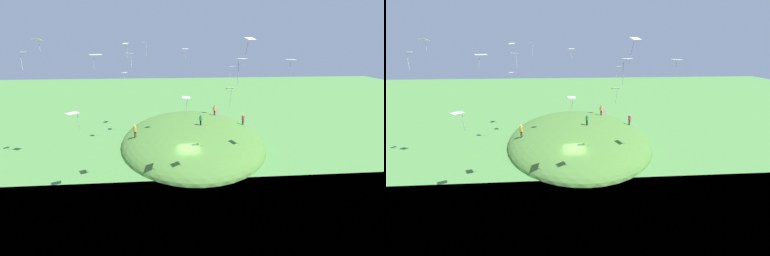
{
  "view_description": "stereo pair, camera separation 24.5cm",
  "coord_description": "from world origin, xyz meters",
  "views": [
    {
      "loc": [
        -29.83,
        2.05,
        14.34
      ],
      "look_at": [
        2.3,
        -0.62,
        3.94
      ],
      "focal_mm": 25.46,
      "sensor_mm": 36.0,
      "label": 1
    },
    {
      "loc": [
        -29.85,
        1.81,
        14.34
      ],
      "look_at": [
        2.3,
        -0.62,
        3.94
      ],
      "focal_mm": 25.46,
      "sensor_mm": 36.0,
      "label": 2
    }
  ],
  "objects": [
    {
      "name": "kite_0",
      "position": [
        -11.09,
        8.74,
        9.48
      ],
      "size": [
        0.99,
        0.97,
        1.43
      ],
      "color": "white"
    },
    {
      "name": "kite_13",
      "position": [
        -4.79,
        5.63,
        13.25
      ],
      "size": [
        1.23,
        1.1,
        1.33
      ],
      "color": "white"
    },
    {
      "name": "kite_2",
      "position": [
        3.74,
        18.75,
        12.87
      ],
      "size": [
        0.93,
        0.87,
        2.02
      ],
      "color": "white"
    },
    {
      "name": "kite_8",
      "position": [
        14.49,
        -8.05,
        10.27
      ],
      "size": [
        1.36,
        1.42,
        1.67
      ],
      "color": "silver"
    },
    {
      "name": "kite_10",
      "position": [
        16.69,
        9.45,
        9.13
      ],
      "size": [
        1.18,
        0.97,
        2.19
      ],
      "color": "white"
    },
    {
      "name": "person_near_shore",
      "position": [
        10.37,
        -9.33,
        2.7
      ],
      "size": [
        0.53,
        0.53,
        1.72
      ],
      "rotation": [
        0.0,
        0.0,
        4.94
      ],
      "color": "#253544",
      "rests_on": "grass_hill"
    },
    {
      "name": "kite_5",
      "position": [
        7.81,
        7.62,
        13.79
      ],
      "size": [
        0.82,
        0.93,
        1.98
      ],
      "color": "white"
    },
    {
      "name": "ground_plane",
      "position": [
        0.0,
        0.0,
        0.0
      ],
      "size": [
        160.0,
        160.0,
        0.0
      ],
      "primitive_type": "plane",
      "color": "#4E883F"
    },
    {
      "name": "kite_11",
      "position": [
        -9.7,
        -3.23,
        12.93
      ],
      "size": [
        1.1,
        1.05,
        1.98
      ],
      "color": "white"
    },
    {
      "name": "person_walking_path",
      "position": [
        14.49,
        -5.48,
        3.3
      ],
      "size": [
        0.47,
        0.47,
        1.8
      ],
      "rotation": [
        0.0,
        0.0,
        1.52
      ],
      "color": "#373A27",
      "rests_on": "grass_hill"
    },
    {
      "name": "kite_12",
      "position": [
        5.77,
        -0.02,
        13.26
      ],
      "size": [
        0.88,
        0.95,
        1.19
      ],
      "color": "white"
    },
    {
      "name": "kite_6",
      "position": [
        10.88,
        5.45,
        13.94
      ],
      "size": [
        0.87,
        0.7,
        1.97
      ],
      "color": "white"
    },
    {
      "name": "person_watching_kites",
      "position": [
        7.53,
        -2.31,
        3.62
      ],
      "size": [
        0.44,
        0.44,
        1.57
      ],
      "rotation": [
        0.0,
        0.0,
        4.64
      ],
      "color": "black",
      "rests_on": "grass_hill"
    },
    {
      "name": "person_with_child",
      "position": [
        5.98,
        6.92,
        2.74
      ],
      "size": [
        0.64,
        0.64,
        1.84
      ],
      "rotation": [
        0.0,
        0.0,
        2.36
      ],
      "color": "#41342F",
      "rests_on": "grass_hill"
    },
    {
      "name": "kite_7",
      "position": [
        -4.63,
        0.5,
        9.12
      ],
      "size": [
        1.07,
        0.77,
        1.97
      ],
      "color": "silver"
    },
    {
      "name": "grass_hill",
      "position": [
        8.73,
        -1.18,
        0.0
      ],
      "size": [
        28.49,
        20.79,
        5.33
      ],
      "primitive_type": "ellipsoid",
      "color": "#4B7D32",
      "rests_on": "ground_plane"
    },
    {
      "name": "kite_9",
      "position": [
        -1.18,
        -4.43,
        9.32
      ],
      "size": [
        0.8,
        1.01,
        2.04
      ],
      "color": "white"
    },
    {
      "name": "kite_4",
      "position": [
        -6.53,
        -4.71,
        14.32
      ],
      "size": [
        0.92,
        1.06,
        2.32
      ],
      "color": "white"
    },
    {
      "name": "kite_14",
      "position": [
        -1.11,
        -10.84,
        12.32
      ],
      "size": [
        1.32,
        1.24,
        1.78
      ],
      "color": "silver"
    },
    {
      "name": "kite_3",
      "position": [
        2.72,
        16.33,
        14.37
      ],
      "size": [
        1.03,
        1.21,
        1.34
      ],
      "color": "#F5DBD4"
    },
    {
      "name": "dirt_path",
      "position": [
        24.08,
        -7.62,
        0.02
      ],
      "size": [
        10.92,
        1.65,
        0.04
      ],
      "primitive_type": "cube",
      "rotation": [
        0.0,
        0.0,
        -0.05
      ],
      "color": "#79634F",
      "rests_on": "ground_plane"
    },
    {
      "name": "kite_1",
      "position": [
        -7.19,
        7.78,
        13.23
      ],
      "size": [
        1.02,
        1.16,
        1.15
      ],
      "color": "white"
    }
  ]
}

